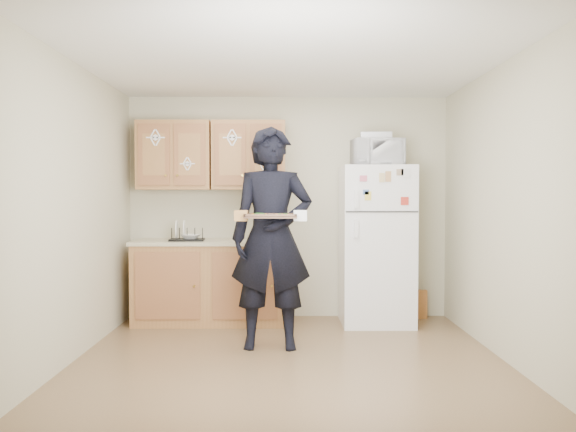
{
  "coord_description": "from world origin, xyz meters",
  "views": [
    {
      "loc": [
        -0.04,
        -4.6,
        1.37
      ],
      "look_at": [
        -0.01,
        0.45,
        1.2
      ],
      "focal_mm": 35.0,
      "sensor_mm": 36.0,
      "label": 1
    }
  ],
  "objects_px": {
    "baking_tray": "(271,217)",
    "microwave": "(377,153)",
    "dish_rack": "(187,234)",
    "person": "(272,238)",
    "refrigerator": "(376,245)"
  },
  "relations": [
    {
      "from": "baking_tray",
      "to": "microwave",
      "type": "xyz_separation_m",
      "value": [
        1.11,
        1.22,
        0.64
      ]
    },
    {
      "from": "microwave",
      "to": "dish_rack",
      "type": "distance_m",
      "value": 2.21
    },
    {
      "from": "baking_tray",
      "to": "dish_rack",
      "type": "xyz_separation_m",
      "value": [
        -0.93,
        1.26,
        -0.23
      ]
    },
    {
      "from": "baking_tray",
      "to": "dish_rack",
      "type": "height_order",
      "value": "baking_tray"
    },
    {
      "from": "baking_tray",
      "to": "person",
      "type": "bearing_deg",
      "value": 89.6
    },
    {
      "from": "refrigerator",
      "to": "person",
      "type": "bearing_deg",
      "value": -138.63
    },
    {
      "from": "person",
      "to": "baking_tray",
      "type": "relative_size",
      "value": 4.55
    },
    {
      "from": "person",
      "to": "dish_rack",
      "type": "distance_m",
      "value": 1.34
    },
    {
      "from": "refrigerator",
      "to": "person",
      "type": "height_order",
      "value": "person"
    },
    {
      "from": "person",
      "to": "refrigerator",
      "type": "bearing_deg",
      "value": 41.17
    },
    {
      "from": "refrigerator",
      "to": "microwave",
      "type": "bearing_deg",
      "value": -91.0
    },
    {
      "from": "baking_tray",
      "to": "microwave",
      "type": "distance_m",
      "value": 1.77
    },
    {
      "from": "refrigerator",
      "to": "person",
      "type": "distance_m",
      "value": 1.48
    },
    {
      "from": "refrigerator",
      "to": "baking_tray",
      "type": "height_order",
      "value": "refrigerator"
    },
    {
      "from": "refrigerator",
      "to": "microwave",
      "type": "xyz_separation_m",
      "value": [
        -0.0,
        -0.05,
        0.99
      ]
    }
  ]
}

